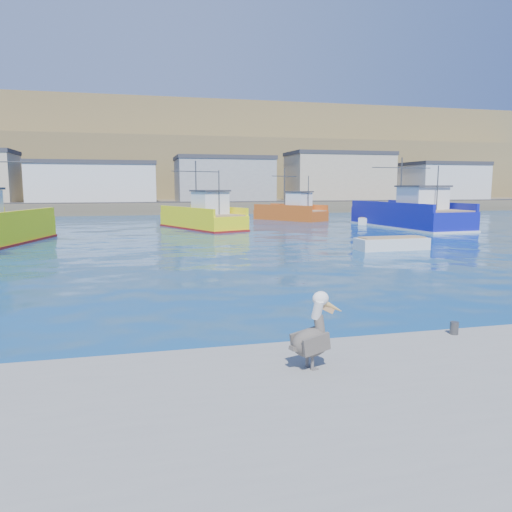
# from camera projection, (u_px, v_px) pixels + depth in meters

# --- Properties ---
(ground) EXTENTS (260.00, 260.00, 0.00)m
(ground) POSITION_uv_depth(u_px,v_px,m) (290.00, 325.00, 14.47)
(ground) COLOR navy
(ground) RESTS_ON ground
(dock_bollards) EXTENTS (36.20, 0.20, 0.30)m
(dock_bollards) POSITION_uv_depth(u_px,v_px,m) (361.00, 335.00, 11.25)
(dock_bollards) COLOR #4C4C4C
(dock_bollards) RESTS_ON dock
(far_shore) EXTENTS (200.00, 81.00, 24.00)m
(far_shore) POSITION_uv_depth(u_px,v_px,m) (151.00, 165.00, 118.26)
(far_shore) COLOR brown
(far_shore) RESTS_ON ground
(trawler_yellow_b) EXTENTS (7.42, 11.27, 6.43)m
(trawler_yellow_b) POSITION_uv_depth(u_px,v_px,m) (203.00, 218.00, 46.89)
(trawler_yellow_b) COLOR #FFF511
(trawler_yellow_b) RESTS_ON ground
(trawler_blue) EXTENTS (6.68, 14.31, 6.85)m
(trawler_blue) POSITION_uv_depth(u_px,v_px,m) (410.00, 215.00, 48.17)
(trawler_blue) COLOR #111699
(trawler_blue) RESTS_ON ground
(boat_orange) EXTENTS (7.60, 9.04, 6.13)m
(boat_orange) POSITION_uv_depth(u_px,v_px,m) (292.00, 211.00, 58.58)
(boat_orange) COLOR #C84F16
(boat_orange) RESTS_ON ground
(skiff_mid) EXTENTS (4.62, 1.76, 0.99)m
(skiff_mid) POSITION_uv_depth(u_px,v_px,m) (392.00, 245.00, 31.44)
(skiff_mid) COLOR silver
(skiff_mid) RESTS_ON ground
(skiff_far) EXTENTS (3.52, 4.43, 0.93)m
(skiff_far) POSITION_uv_depth(u_px,v_px,m) (367.00, 221.00, 53.27)
(skiff_far) COLOR silver
(skiff_far) RESTS_ON ground
(pelican) EXTENTS (1.20, 0.68, 1.49)m
(pelican) POSITION_uv_depth(u_px,v_px,m) (313.00, 336.00, 9.56)
(pelican) COLOR #595451
(pelican) RESTS_ON dock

